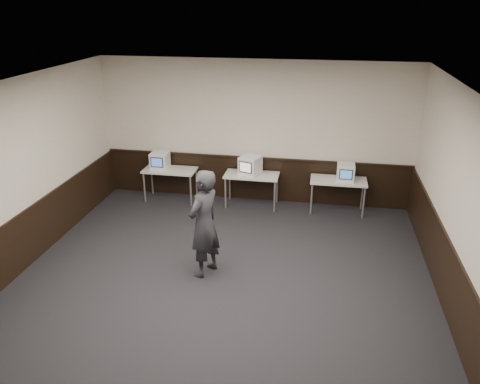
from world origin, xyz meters
name	(u,v)px	position (x,y,z in m)	size (l,w,h in m)	color
floor	(216,297)	(0.00, 0.00, 0.00)	(8.00, 8.00, 0.00)	black
ceiling	(212,94)	(0.00, 0.00, 3.20)	(8.00, 8.00, 0.00)	white
back_wall	(255,133)	(0.00, 4.00, 1.60)	(7.00, 7.00, 0.00)	beige
right_wall	(470,224)	(3.50, 0.00, 1.60)	(8.00, 8.00, 0.00)	beige
wainscot_back	(254,179)	(0.00, 3.98, 0.50)	(6.98, 0.04, 1.00)	black
wainscot_left	(12,250)	(-3.48, 0.00, 0.50)	(0.04, 7.98, 1.00)	black
wainscot_right	(454,293)	(3.48, 0.00, 0.50)	(0.04, 7.98, 1.00)	black
wainscot_rail	(254,158)	(0.00, 3.96, 1.02)	(6.98, 0.06, 0.04)	black
desk_left	(170,172)	(-1.90, 3.60, 0.68)	(1.20, 0.60, 0.75)	silver
desk_center	(252,177)	(0.00, 3.60, 0.68)	(1.20, 0.60, 0.75)	silver
desk_right	(338,183)	(1.90, 3.60, 0.68)	(1.20, 0.60, 0.75)	silver
emac_left	(160,160)	(-2.13, 3.62, 0.94)	(0.39, 0.42, 0.39)	white
emac_center	(250,165)	(-0.04, 3.61, 0.96)	(0.53, 0.54, 0.41)	white
emac_right	(346,172)	(2.03, 3.59, 0.94)	(0.37, 0.40, 0.37)	white
person	(204,224)	(-0.34, 0.66, 0.94)	(0.68, 0.45, 1.87)	#25252A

